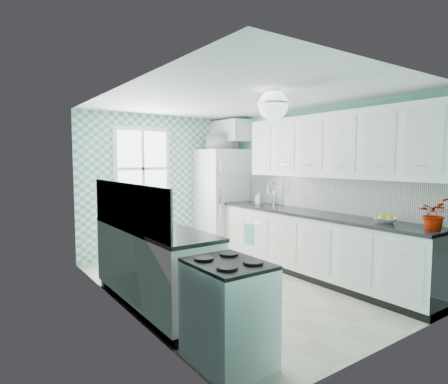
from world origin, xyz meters
TOP-DOWN VIEW (x-y plane):
  - floor at (0.00, 0.00)m, footprint 3.00×4.40m
  - ceiling at (0.00, 0.00)m, footprint 3.00×4.40m
  - wall_back at (0.00, 2.21)m, footprint 3.00×0.02m
  - wall_front at (0.00, -2.21)m, footprint 3.00×0.02m
  - wall_left at (-1.51, 0.00)m, footprint 0.02×4.40m
  - wall_right at (1.51, 0.00)m, footprint 0.02×4.40m
  - accent_wall at (0.00, 2.19)m, footprint 3.00×0.01m
  - window at (-0.35, 2.16)m, footprint 1.04×0.05m
  - backsplash_right at (1.49, -0.40)m, footprint 0.02×3.60m
  - backsplash_left at (-1.49, -0.07)m, footprint 0.02×2.15m
  - upper_cabinets_right at (1.33, -0.60)m, footprint 0.33×3.20m
  - upper_cabinet_fridge at (1.30, 1.83)m, footprint 0.40×0.74m
  - ceiling_light at (0.00, -0.80)m, footprint 0.34×0.34m
  - base_cabinets_right at (1.20, -0.40)m, footprint 0.60×3.60m
  - countertop_right at (1.19, -0.40)m, footprint 0.63×3.60m
  - base_cabinets_left at (-1.20, -0.07)m, footprint 0.60×2.15m
  - countertop_left at (-1.19, -0.07)m, footprint 0.63×2.15m
  - fridge at (1.11, 1.81)m, footprint 0.83×0.82m
  - stove at (-1.20, -1.58)m, footprint 0.56×0.70m
  - sink at (1.20, 0.64)m, footprint 0.48×0.40m
  - rug at (0.12, 1.02)m, footprint 0.80×1.09m
  - dish_towel at (0.89, 0.71)m, footprint 0.02×0.22m
  - fruit_bowl at (1.20, -1.50)m, footprint 0.35×0.35m
  - potted_plant at (1.20, -2.05)m, footprint 0.37×0.34m
  - soap_bottle at (1.25, 0.90)m, footprint 0.12×0.12m
  - microwave at (1.11, 1.81)m, footprint 0.53×0.36m

SIDE VIEW (x-z plane):
  - floor at x=0.00m, z-range -0.02..0.00m
  - rug at x=0.12m, z-range 0.00..0.02m
  - stove at x=-1.20m, z-range 0.02..0.87m
  - base_cabinets_right at x=1.20m, z-range 0.00..0.90m
  - base_cabinets_left at x=-1.20m, z-range 0.00..0.90m
  - dish_towel at x=0.89m, z-range 0.31..0.65m
  - countertop_right at x=1.19m, z-range 0.90..0.94m
  - countertop_left at x=-1.19m, z-range 0.90..0.94m
  - sink at x=1.20m, z-range 0.67..1.20m
  - fridge at x=1.11m, z-range 0.00..1.90m
  - fruit_bowl at x=1.20m, z-range 0.94..1.01m
  - soap_bottle at x=1.25m, z-range 0.94..1.16m
  - potted_plant at x=1.20m, z-range 0.94..1.29m
  - backsplash_right at x=1.49m, z-range 0.94..1.45m
  - backsplash_left at x=-1.49m, z-range 0.94..1.45m
  - wall_back at x=0.00m, z-range 0.00..2.50m
  - wall_front at x=0.00m, z-range 0.00..2.50m
  - wall_left at x=-1.51m, z-range 0.00..2.50m
  - wall_right at x=1.51m, z-range 0.00..2.50m
  - accent_wall at x=0.00m, z-range 0.00..2.50m
  - window at x=-0.35m, z-range 0.83..2.27m
  - upper_cabinets_right at x=1.33m, z-range 1.45..2.35m
  - microwave at x=1.11m, z-range 1.90..2.19m
  - upper_cabinet_fridge at x=1.30m, z-range 2.05..2.45m
  - ceiling_light at x=0.00m, z-range 2.15..2.50m
  - ceiling at x=0.00m, z-range 2.50..2.52m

